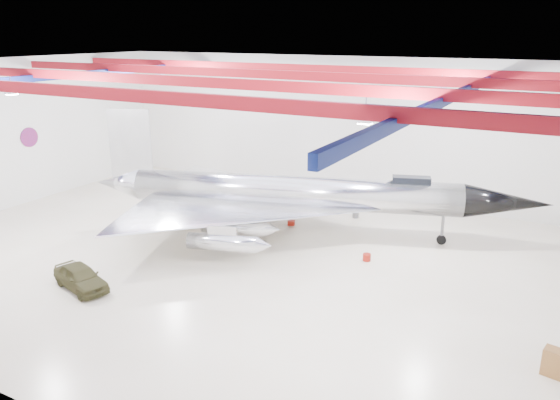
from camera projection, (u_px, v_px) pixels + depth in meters
The scene contains 16 objects.
floor at pixel (234, 255), 32.54m from camera, with size 40.00×40.00×0.00m, color beige.
wall_back at pixel (336, 127), 43.48m from camera, with size 40.00×40.00×0.00m, color silver.
wall_left at pixel (4, 135), 40.08m from camera, with size 30.00×30.00×0.00m, color silver.
ceiling at pixel (229, 66), 29.28m from camera, with size 40.00×40.00×0.00m, color #0A0F38.
ceiling_structure at pixel (229, 79), 29.48m from camera, with size 39.50×29.50×1.08m.
wall_roundel at pixel (29, 137), 41.88m from camera, with size 1.50×1.50×0.10m, color #B21414.
jet_aircraft at pixel (293, 196), 35.08m from camera, with size 28.40×21.14×7.99m.
jeep at pixel (81, 277), 28.15m from camera, with size 1.53×3.80×1.30m, color #3C391E.
desk at pixel (560, 364), 20.95m from camera, with size 1.20×0.60×1.10m, color brown.
crate_ply at pixel (216, 216), 39.05m from camera, with size 0.46×0.37×0.32m, color olive.
toolbox_red at pixel (291, 223), 37.57m from camera, with size 0.47×0.38×0.33m, color maroon.
engine_drum at pixel (262, 244), 33.73m from camera, with size 0.42×0.42×0.38m, color #59595B.
crate_small at pixel (182, 207), 41.16m from camera, with size 0.36×0.29×0.25m, color #59595B.
tool_chest at pixel (367, 257), 31.73m from camera, with size 0.47×0.47×0.42m, color maroon.
oil_barrel at pixel (232, 221), 37.73m from camera, with size 0.61×0.49×0.43m, color olive.
spares_box at pixel (356, 215), 39.06m from camera, with size 0.45×0.45×0.40m, color #59595B.
Camera 1 is at (16.86, -25.09, 12.80)m, focal length 35.00 mm.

